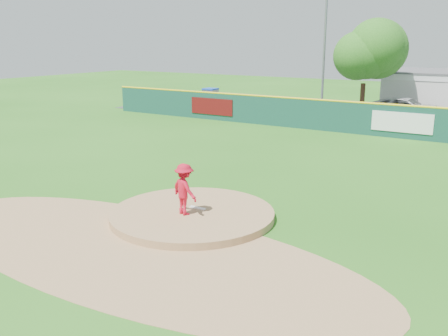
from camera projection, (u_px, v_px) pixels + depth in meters
The scene contains 12 objects.
ground at pixel (192, 218), 16.77m from camera, with size 120.00×120.00×0.00m, color #286B19.
pitchers_mound at pixel (192, 218), 16.77m from camera, with size 5.50×5.50×0.50m, color #9E774C.
pitching_rubber at pixel (197, 208), 16.95m from camera, with size 0.60×0.15×0.04m, color white.
infield_dirt_arc at pixel (132, 249), 14.31m from camera, with size 15.40×15.40×0.01m, color #9E774C.
parking_lot at pixel (394, 116), 38.91m from camera, with size 44.00×16.00×0.02m, color #38383A.
pitcher at pixel (184, 189), 16.21m from camera, with size 1.10×0.63×1.70m, color red.
van at pixel (406, 108), 37.25m from camera, with size 2.62×5.69×1.58m, color silver.
fence_banners at pixel (297, 114), 33.39m from camera, with size 17.28×0.04×1.20m.
playground_slide at pixel (210, 98), 43.33m from camera, with size 1.10×3.11×1.71m.
outfield_fence at pixel (359, 117), 31.26m from camera, with size 40.00×0.14×2.07m.
deciduous_tree at pixel (365, 57), 37.16m from camera, with size 5.60×5.60×7.36m.
light_pole_left at pixel (325, 36), 40.48m from camera, with size 1.75×0.25×11.00m.
Camera 1 is at (9.31, -12.83, 5.83)m, focal length 40.00 mm.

